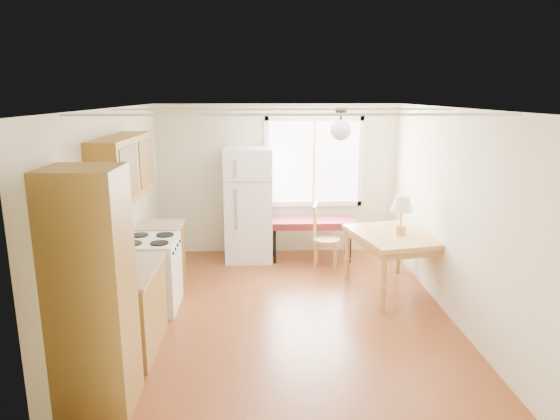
{
  "coord_description": "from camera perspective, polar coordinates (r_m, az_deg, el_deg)",
  "views": [
    {
      "loc": [
        -0.3,
        -5.77,
        2.66
      ],
      "look_at": [
        -0.04,
        0.67,
        1.15
      ],
      "focal_mm": 32.0,
      "sensor_mm": 36.0,
      "label": 1
    }
  ],
  "objects": [
    {
      "name": "room_shell",
      "position": [
        5.95,
        0.62,
        -0.54
      ],
      "size": [
        4.6,
        5.6,
        2.62
      ],
      "color": "#5E2913",
      "rests_on": "ground"
    },
    {
      "name": "kitchen_run",
      "position": [
        5.63,
        -16.86,
        -6.27
      ],
      "size": [
        0.65,
        3.4,
        2.2
      ],
      "color": "brown",
      "rests_on": "ground"
    },
    {
      "name": "window_unit",
      "position": [
        8.37,
        3.89,
        5.52
      ],
      "size": [
        1.64,
        0.05,
        1.51
      ],
      "color": "white",
      "rests_on": "room_shell"
    },
    {
      "name": "pendant_light",
      "position": [
        6.27,
        6.95,
        9.2
      ],
      "size": [
        0.26,
        0.26,
        0.4
      ],
      "color": "#302215",
      "rests_on": "room_shell"
    },
    {
      "name": "refrigerator",
      "position": [
        8.08,
        -3.57,
        0.67
      ],
      "size": [
        0.76,
        0.79,
        1.83
      ],
      "rotation": [
        0.0,
        0.0,
        -0.01
      ],
      "color": "white",
      "rests_on": "ground"
    },
    {
      "name": "bench",
      "position": [
        8.12,
        3.63,
        -1.58
      ],
      "size": [
        1.45,
        0.55,
        0.67
      ],
      "rotation": [
        0.0,
        0.0,
        -0.01
      ],
      "color": "#57141A",
      "rests_on": "ground"
    },
    {
      "name": "dining_table",
      "position": [
        6.95,
        12.8,
        -3.46
      ],
      "size": [
        1.24,
        1.48,
        0.81
      ],
      "rotation": [
        0.0,
        0.0,
        0.22
      ],
      "color": "#A97D41",
      "rests_on": "ground"
    },
    {
      "name": "chair",
      "position": [
        7.75,
        4.64,
        -2.53
      ],
      "size": [
        0.46,
        0.46,
        0.99
      ],
      "rotation": [
        0.0,
        0.0,
        -0.22
      ],
      "color": "#A97D41",
      "rests_on": "ground"
    },
    {
      "name": "table_lamp",
      "position": [
        6.82,
        13.76,
        0.39
      ],
      "size": [
        0.3,
        0.3,
        0.53
      ],
      "rotation": [
        0.0,
        0.0,
        0.17
      ],
      "color": "gold",
      "rests_on": "dining_table"
    },
    {
      "name": "coffee_maker",
      "position": [
        5.36,
        -17.66,
        -5.18
      ],
      "size": [
        0.21,
        0.25,
        0.36
      ],
      "rotation": [
        0.0,
        0.0,
        0.15
      ],
      "color": "black",
      "rests_on": "kitchen_run"
    },
    {
      "name": "kettle",
      "position": [
        5.53,
        -18.09,
        -4.89
      ],
      "size": [
        0.14,
        0.14,
        0.26
      ],
      "color": "#B8150D",
      "rests_on": "kitchen_run"
    }
  ]
}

